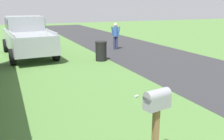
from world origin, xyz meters
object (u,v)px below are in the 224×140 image
at_px(mailbox, 157,106).
at_px(trash_bin, 101,51).
at_px(pedestrian, 116,34).
at_px(pickup_truck, 27,35).

height_order(mailbox, trash_bin, mailbox).
bearing_deg(mailbox, pedestrian, -30.57).
xyz_separation_m(mailbox, trash_bin, (7.98, -2.14, -0.60)).
bearing_deg(pickup_truck, trash_bin, -135.69).
relative_size(mailbox, pickup_truck, 0.24).
height_order(mailbox, pickup_truck, pickup_truck).
xyz_separation_m(pickup_truck, pedestrian, (-0.24, -5.16, -0.17)).
distance_m(trash_bin, pedestrian, 3.31).
xyz_separation_m(mailbox, pickup_truck, (10.84, 1.04, 0.02)).
bearing_deg(pedestrian, trash_bin, -5.37).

